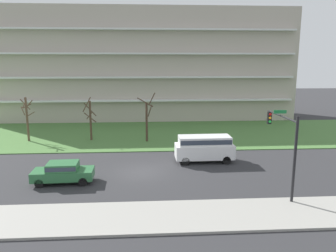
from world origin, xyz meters
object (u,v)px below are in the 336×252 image
sedan_green_near_left (63,172)px  tree_left (90,119)px  van_white_center_left (204,147)px  tree_far_left (27,117)px  tree_center (147,119)px  traffic_signal_mast (284,138)px

sedan_green_near_left → tree_left: bearing=88.4°
sedan_green_near_left → van_white_center_left: bearing=19.4°
tree_left → van_white_center_left: (11.50, -8.62, -1.15)m
tree_far_left → tree_left: (6.95, -0.09, -0.26)m
tree_left → tree_center: tree_center is taller
tree_center → van_white_center_left: 9.30m
traffic_signal_mast → tree_center: bearing=121.3°
tree_left → sedan_green_near_left: bearing=-89.4°
tree_center → tree_far_left: bearing=175.6°
tree_far_left → traffic_signal_mast: traffic_signal_mast is taller
tree_far_left → traffic_signal_mast: 27.65m
tree_left → van_white_center_left: tree_left is taller
tree_far_left → tree_left: size_ratio=1.02×
sedan_green_near_left → tree_far_left: bearing=116.0°
tree_left → traffic_signal_mast: (15.53, -15.98, 1.34)m
sedan_green_near_left → van_white_center_left: (11.36, 4.50, 0.52)m
sedan_green_near_left → traffic_signal_mast: traffic_signal_mast is taller
sedan_green_near_left → traffic_signal_mast: 15.94m
tree_center → van_white_center_left: tree_center is taller
van_white_center_left → sedan_green_near_left: bearing=20.7°
traffic_signal_mast → tree_left: bearing=134.2°
tree_left → traffic_signal_mast: bearing=-45.8°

